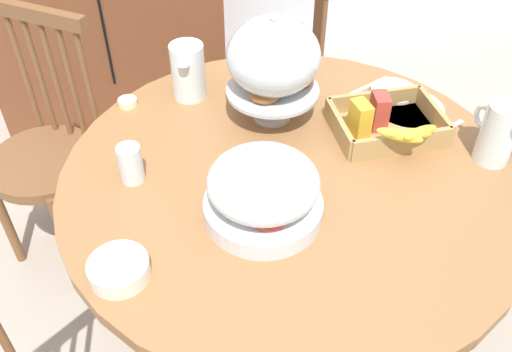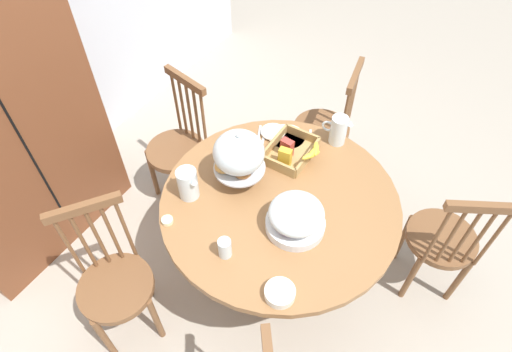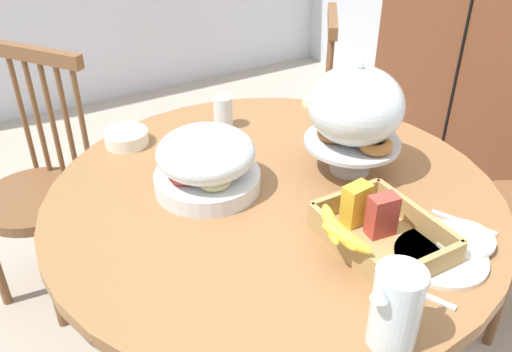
% 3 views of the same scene
% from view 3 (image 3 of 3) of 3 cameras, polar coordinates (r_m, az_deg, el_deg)
% --- Properties ---
extents(ground_plane, '(10.00, 10.00, 0.00)m').
position_cam_3_polar(ground_plane, '(2.12, 2.28, -16.74)').
color(ground_plane, '#A89E8E').
extents(dining_table, '(1.28, 1.28, 0.74)m').
position_cam_3_polar(dining_table, '(1.66, 1.73, -7.35)').
color(dining_table, olive).
rests_on(dining_table, ground_plane).
extents(windsor_chair_near_window, '(0.46, 0.46, 0.97)m').
position_cam_3_polar(windsor_chair_near_window, '(2.19, -21.46, -1.89)').
color(windsor_chair_near_window, brown).
rests_on(windsor_chair_near_window, ground_plane).
extents(windsor_chair_host_seat, '(0.46, 0.46, 0.97)m').
position_cam_3_polar(windsor_chair_host_seat, '(2.50, 3.99, 4.91)').
color(windsor_chair_host_seat, brown).
rests_on(windsor_chair_host_seat, ground_plane).
extents(pastry_stand_with_dome, '(0.28, 0.28, 0.34)m').
position_cam_3_polar(pastry_stand_with_dome, '(1.58, 10.30, 6.79)').
color(pastry_stand_with_dome, silver).
rests_on(pastry_stand_with_dome, dining_table).
extents(fruit_platter_covered, '(0.30, 0.30, 0.18)m').
position_cam_3_polar(fruit_platter_covered, '(1.52, -5.17, 1.46)').
color(fruit_platter_covered, silver).
rests_on(fruit_platter_covered, dining_table).
extents(orange_juice_pitcher, '(0.10, 0.18, 0.18)m').
position_cam_3_polar(orange_juice_pitcher, '(1.12, 14.30, -13.36)').
color(orange_juice_pitcher, silver).
rests_on(orange_juice_pitcher, dining_table).
extents(milk_pitcher, '(0.11, 0.19, 0.18)m').
position_cam_3_polar(milk_pitcher, '(1.88, 9.61, 7.41)').
color(milk_pitcher, silver).
rests_on(milk_pitcher, dining_table).
extents(cereal_basket, '(0.32, 0.30, 0.12)m').
position_cam_3_polar(cereal_basket, '(1.37, 12.13, -5.47)').
color(cereal_basket, tan).
rests_on(cereal_basket, dining_table).
extents(china_plate_large, '(0.22, 0.22, 0.01)m').
position_cam_3_polar(china_plate_large, '(1.39, 18.61, -7.97)').
color(china_plate_large, white).
rests_on(china_plate_large, dining_table).
extents(china_plate_small, '(0.15, 0.15, 0.01)m').
position_cam_3_polar(china_plate_small, '(1.45, 20.74, -6.07)').
color(china_plate_small, white).
rests_on(china_plate_small, china_plate_large).
extents(cereal_bowl, '(0.14, 0.14, 0.04)m').
position_cam_3_polar(cereal_bowl, '(1.82, -13.29, 3.91)').
color(cereal_bowl, white).
rests_on(cereal_bowl, dining_table).
extents(drinking_glass, '(0.06, 0.06, 0.11)m').
position_cam_3_polar(drinking_glass, '(1.87, -3.43, 6.65)').
color(drinking_glass, silver).
rests_on(drinking_glass, dining_table).
extents(butter_dish, '(0.06, 0.06, 0.02)m').
position_cam_3_polar(butter_dish, '(2.05, 5.68, 7.67)').
color(butter_dish, beige).
rests_on(butter_dish, dining_table).
extents(table_knife, '(0.16, 0.08, 0.01)m').
position_cam_3_polar(table_knife, '(1.50, 20.40, -5.12)').
color(table_knife, silver).
rests_on(table_knife, dining_table).
extents(dinner_fork, '(0.16, 0.08, 0.01)m').
position_cam_3_polar(dinner_fork, '(1.52, 20.75, -4.55)').
color(dinner_fork, silver).
rests_on(dinner_fork, dining_table).
extents(soup_spoon, '(0.16, 0.08, 0.01)m').
position_cam_3_polar(soup_spoon, '(1.29, 16.46, -11.49)').
color(soup_spoon, silver).
rests_on(soup_spoon, dining_table).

